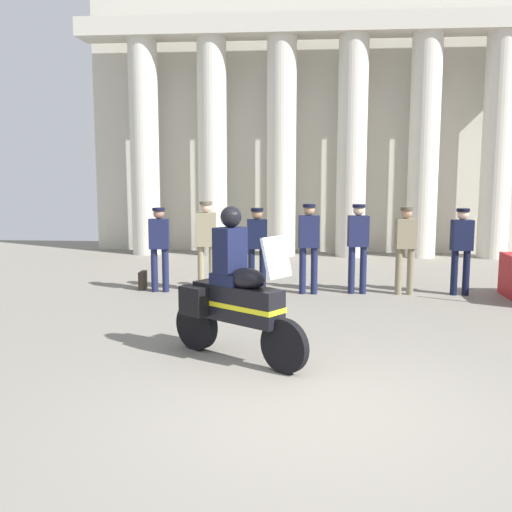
# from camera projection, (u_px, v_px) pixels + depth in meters

# --- Properties ---
(ground_plane) EXTENTS (28.09, 28.09, 0.00)m
(ground_plane) POSITION_uv_depth(u_px,v_px,m) (307.00, 410.00, 5.77)
(ground_plane) COLOR gray
(colonnade_backdrop) EXTENTS (13.13, 1.66, 7.41)m
(colonnade_backdrop) POSITION_uv_depth(u_px,v_px,m) (317.00, 123.00, 16.63)
(colonnade_backdrop) COLOR beige
(colonnade_backdrop) RESTS_ON ground_plane
(officer_in_row_0) EXTENTS (0.40, 0.26, 1.64)m
(officer_in_row_0) POSITION_uv_depth(u_px,v_px,m) (159.00, 243.00, 11.41)
(officer_in_row_0) COLOR #191E42
(officer_in_row_0) RESTS_ON ground_plane
(officer_in_row_1) EXTENTS (0.40, 0.26, 1.76)m
(officer_in_row_1) POSITION_uv_depth(u_px,v_px,m) (206.00, 239.00, 11.41)
(officer_in_row_1) COLOR gray
(officer_in_row_1) RESTS_ON ground_plane
(officer_in_row_2) EXTENTS (0.40, 0.26, 1.63)m
(officer_in_row_2) POSITION_uv_depth(u_px,v_px,m) (257.00, 243.00, 11.37)
(officer_in_row_2) COLOR black
(officer_in_row_2) RESTS_ON ground_plane
(officer_in_row_3) EXTENTS (0.40, 0.26, 1.72)m
(officer_in_row_3) POSITION_uv_depth(u_px,v_px,m) (309.00, 241.00, 11.21)
(officer_in_row_3) COLOR #191E42
(officer_in_row_3) RESTS_ON ground_plane
(officer_in_row_4) EXTENTS (0.40, 0.26, 1.71)m
(officer_in_row_4) POSITION_uv_depth(u_px,v_px,m) (358.00, 241.00, 11.23)
(officer_in_row_4) COLOR #191E42
(officer_in_row_4) RESTS_ON ground_plane
(officer_in_row_5) EXTENTS (0.40, 0.26, 1.67)m
(officer_in_row_5) POSITION_uv_depth(u_px,v_px,m) (405.00, 243.00, 11.15)
(officer_in_row_5) COLOR #7A7056
(officer_in_row_5) RESTS_ON ground_plane
(officer_in_row_6) EXTENTS (0.40, 0.26, 1.64)m
(officer_in_row_6) POSITION_uv_depth(u_px,v_px,m) (462.00, 244.00, 11.09)
(officer_in_row_6) COLOR black
(officer_in_row_6) RESTS_ON ground_plane
(motorcycle_with_rider) EXTENTS (1.77, 1.33, 1.90)m
(motorcycle_with_rider) POSITION_uv_depth(u_px,v_px,m) (233.00, 296.00, 7.24)
(motorcycle_with_rider) COLOR black
(motorcycle_with_rider) RESTS_ON ground_plane
(briefcase_on_ground) EXTENTS (0.10, 0.32, 0.36)m
(briefcase_on_ground) POSITION_uv_depth(u_px,v_px,m) (143.00, 280.00, 11.76)
(briefcase_on_ground) COLOR black
(briefcase_on_ground) RESTS_ON ground_plane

